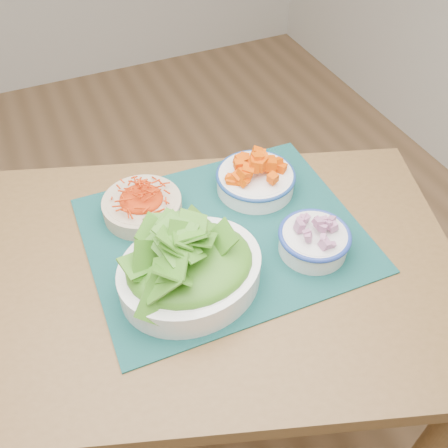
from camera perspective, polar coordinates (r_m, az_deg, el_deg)
name	(u,v)px	position (r m, az deg, el deg)	size (l,w,h in m)	color
ground	(122,368)	(1.80, -11.60, -15.79)	(4.00, 4.00, 0.00)	#916A46
table	(209,297)	(1.14, -1.77, -8.36)	(1.23, 1.01, 0.75)	brown
placemat	(224,234)	(1.10, 0.00, -1.16)	(0.59, 0.48, 0.00)	#0A3130
carrot_bowl	(142,203)	(1.14, -9.37, 2.43)	(0.19, 0.19, 0.07)	beige
squash_bowl	(256,175)	(1.18, 3.65, 5.59)	(0.24, 0.24, 0.09)	white
lettuce_bowl	(190,262)	(0.96, -3.96, -4.39)	(0.33, 0.29, 0.14)	white
onion_bowl	(314,237)	(1.06, 10.28, -1.52)	(0.16, 0.16, 0.08)	white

